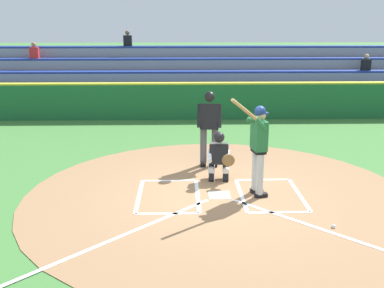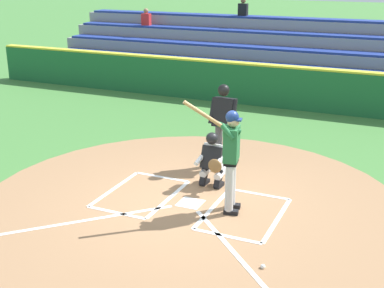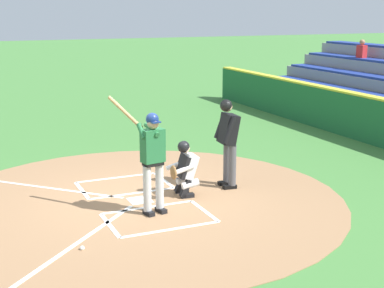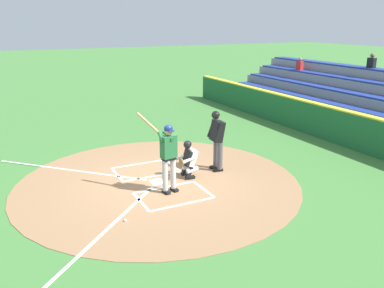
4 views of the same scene
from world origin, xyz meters
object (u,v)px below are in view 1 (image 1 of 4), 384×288
object	(u,v)px
batter	(259,144)
baseball	(334,226)
catcher	(219,155)
plate_umpire	(209,124)

from	to	relation	value
batter	baseball	bearing A→B (deg)	124.96
catcher	plate_umpire	distance (m)	1.16
catcher	baseball	world-z (taller)	catcher
batter	plate_umpire	world-z (taller)	batter
batter	plate_umpire	xyz separation A→B (m)	(0.86, -1.97, -0.02)
catcher	plate_umpire	world-z (taller)	plate_umpire
batter	catcher	size ratio (longest dim) A/B	1.88
plate_umpire	batter	bearing A→B (deg)	113.60
catcher	plate_umpire	xyz separation A→B (m)	(0.16, -1.04, 0.49)
batter	baseball	size ratio (longest dim) A/B	28.76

